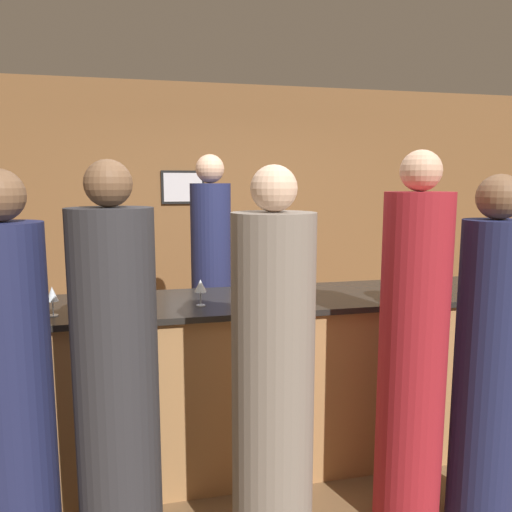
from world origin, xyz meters
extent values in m
plane|color=brown|center=(0.00, 0.00, 0.00)|extent=(14.00, 14.00, 0.00)
cube|color=brown|center=(0.00, 2.27, 1.40)|extent=(8.00, 0.06, 2.80)
cube|color=black|center=(-0.41, 2.23, 1.75)|extent=(0.44, 0.02, 0.34)
cube|color=silver|center=(-0.41, 2.22, 1.75)|extent=(0.39, 0.00, 0.29)
cube|color=#B27F4C|center=(0.00, 0.00, 0.52)|extent=(3.12, 0.69, 1.05)
cube|color=black|center=(0.00, 0.00, 1.06)|extent=(3.18, 0.75, 0.04)
cylinder|color=#1E234C|center=(-0.31, 0.89, 0.90)|extent=(0.32, 0.32, 1.79)
sphere|color=tan|center=(-0.31, 0.89, 1.90)|extent=(0.22, 0.22, 0.22)
cylinder|color=gray|center=(-0.26, -0.88, 0.83)|extent=(0.38, 0.38, 1.67)
sphere|color=beige|center=(-0.26, -0.88, 1.77)|extent=(0.21, 0.21, 0.21)
cylinder|color=#1E234C|center=(-1.40, -0.73, 0.82)|extent=(0.34, 0.34, 1.63)
cylinder|color=#2D2D33|center=(-0.95, -0.81, 0.85)|extent=(0.36, 0.36, 1.69)
sphere|color=brown|center=(-0.95, -0.81, 1.79)|extent=(0.20, 0.20, 0.20)
cylinder|color=#1E234C|center=(0.90, -0.83, 0.81)|extent=(0.33, 0.33, 1.61)
sphere|color=brown|center=(0.90, -0.83, 1.72)|extent=(0.23, 0.23, 0.23)
cylinder|color=maroon|center=(0.50, -0.76, 0.87)|extent=(0.34, 0.34, 1.75)
sphere|color=tan|center=(0.50, -0.76, 1.85)|extent=(0.20, 0.20, 0.20)
cylinder|color=#19381E|center=(1.01, -0.12, 1.18)|extent=(0.07, 0.07, 0.19)
cylinder|color=#19381E|center=(1.01, -0.12, 1.31)|extent=(0.03, 0.03, 0.07)
cylinder|color=silver|center=(-1.31, -0.18, 1.08)|extent=(0.05, 0.05, 0.00)
cylinder|color=silver|center=(-1.31, -0.18, 1.12)|extent=(0.01, 0.01, 0.08)
cone|color=silver|center=(-1.31, -0.18, 1.20)|extent=(0.06, 0.06, 0.08)
cylinder|color=silver|center=(-0.51, -0.12, 1.08)|extent=(0.05, 0.05, 0.00)
cylinder|color=silver|center=(-0.51, -0.12, 1.12)|extent=(0.01, 0.01, 0.08)
cone|color=silver|center=(-0.51, -0.12, 1.20)|extent=(0.07, 0.07, 0.07)
cylinder|color=silver|center=(-1.14, -0.18, 1.08)|extent=(0.05, 0.05, 0.00)
cylinder|color=silver|center=(-1.14, -0.18, 1.14)|extent=(0.01, 0.01, 0.10)
cone|color=silver|center=(-1.14, -0.18, 1.23)|extent=(0.08, 0.08, 0.08)
cylinder|color=silver|center=(1.35, -0.19, 1.08)|extent=(0.05, 0.05, 0.00)
cylinder|color=silver|center=(1.35, -0.19, 1.13)|extent=(0.01, 0.01, 0.09)
cone|color=silver|center=(1.35, -0.19, 1.20)|extent=(0.07, 0.07, 0.06)
camera|label=1|loc=(-0.81, -2.97, 1.79)|focal=35.00mm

